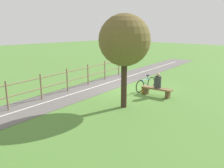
% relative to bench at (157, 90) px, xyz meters
% --- Properties ---
extents(ground_plane, '(80.00, 80.00, 0.00)m').
position_rel_bench_xyz_m(ground_plane, '(2.05, -0.16, -0.31)').
color(ground_plane, '#548438').
extents(paved_path, '(6.29, 36.05, 0.02)m').
position_rel_bench_xyz_m(paved_path, '(3.40, 3.84, -0.30)').
color(paved_path, '#66605E').
rests_on(paved_path, ground_plane).
extents(path_centre_line, '(3.56, 31.82, 0.00)m').
position_rel_bench_xyz_m(path_centre_line, '(3.40, 3.84, -0.29)').
color(path_centre_line, silver).
rests_on(path_centre_line, paved_path).
extents(bench, '(1.65, 0.55, 0.44)m').
position_rel_bench_xyz_m(bench, '(0.00, 0.00, 0.00)').
color(bench, brown).
rests_on(bench, ground_plane).
extents(person_seated, '(0.39, 0.39, 0.80)m').
position_rel_bench_xyz_m(person_seated, '(-0.03, -0.00, 0.48)').
color(person_seated, '#38383D').
rests_on(person_seated, bench).
extents(bicycle, '(0.08, 1.81, 0.89)m').
position_rel_bench_xyz_m(bicycle, '(1.02, -0.48, 0.07)').
color(bicycle, black).
rests_on(bicycle, ground_plane).
extents(backpack, '(0.40, 0.37, 0.40)m').
position_rel_bench_xyz_m(backpack, '(0.71, 0.05, -0.11)').
color(backpack, olive).
rests_on(backpack, ground_plane).
extents(fence_roadside, '(1.76, 10.75, 1.30)m').
position_rel_bench_xyz_m(fence_roadside, '(4.16, 2.60, 0.46)').
color(fence_roadside, '#847051').
rests_on(fence_roadside, ground_plane).
extents(tree_near_bench, '(2.20, 2.20, 4.06)m').
position_rel_bench_xyz_m(tree_near_bench, '(0.20, 2.45, 2.63)').
color(tree_near_bench, '#38281E').
rests_on(tree_near_bench, ground_plane).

